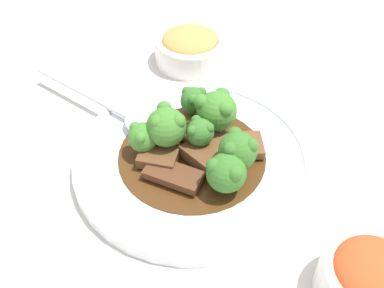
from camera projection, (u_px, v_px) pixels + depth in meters
name	position (u px, v px, depth m)	size (l,w,h in m)	color
ground_plane	(192.00, 164.00, 0.55)	(4.00, 4.00, 0.00)	silver
main_plate	(192.00, 158.00, 0.54)	(0.29, 0.29, 0.02)	white
beef_strip_0	(159.00, 156.00, 0.52)	(0.05, 0.04, 0.01)	brown
beef_strip_1	(188.00, 128.00, 0.56)	(0.07, 0.06, 0.01)	brown
beef_strip_2	(173.00, 175.00, 0.50)	(0.07, 0.04, 0.01)	#56331E
beef_strip_3	(206.00, 160.00, 0.52)	(0.07, 0.06, 0.02)	brown
beef_strip_4	(233.00, 146.00, 0.54)	(0.08, 0.06, 0.01)	brown
broccoli_floret_0	(167.00, 124.00, 0.52)	(0.05, 0.05, 0.06)	#8EB756
broccoli_floret_1	(143.00, 137.00, 0.52)	(0.04, 0.04, 0.04)	#7FA84C
broccoli_floret_2	(217.00, 110.00, 0.54)	(0.05, 0.05, 0.06)	#7FA84C
broccoli_floret_3	(238.00, 150.00, 0.49)	(0.04, 0.04, 0.05)	#8EB756
broccoli_floret_4	(194.00, 100.00, 0.56)	(0.03, 0.03, 0.04)	#7FA84C
broccoli_floret_5	(226.00, 172.00, 0.48)	(0.04, 0.04, 0.05)	#8EB756
broccoli_floret_6	(200.00, 132.00, 0.52)	(0.03, 0.03, 0.04)	#8EB756
serving_spoon	(133.00, 118.00, 0.57)	(0.23, 0.11, 0.01)	silver
side_bowl_kimchi	(370.00, 279.00, 0.41)	(0.09, 0.09, 0.06)	white
side_bowl_appetizer	(190.00, 47.00, 0.69)	(0.11, 0.11, 0.05)	white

